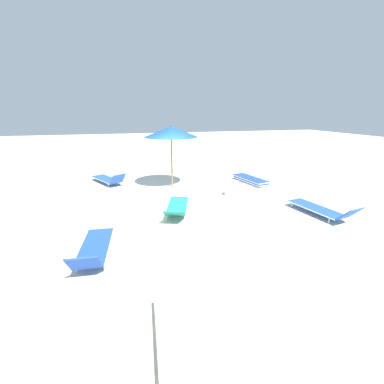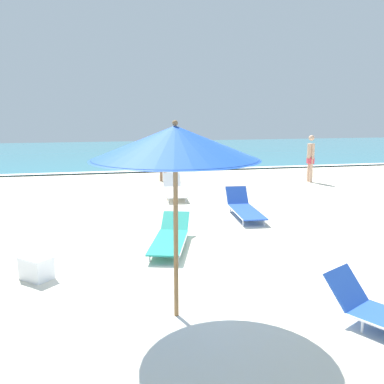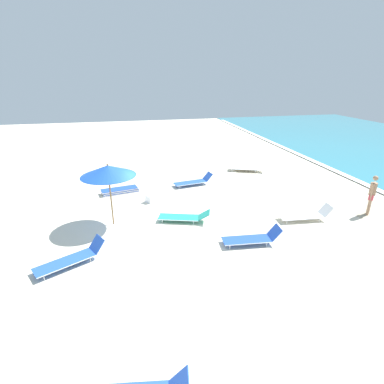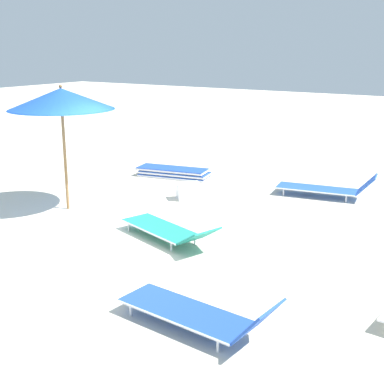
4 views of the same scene
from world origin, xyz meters
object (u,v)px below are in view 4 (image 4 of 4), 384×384
(sun_lounger_near_water_left, at_px, (199,313))
(beach_umbrella, at_px, (61,99))
(cooler_box, at_px, (188,191))
(lounger_stack, at_px, (174,172))
(sun_lounger_under_umbrella, at_px, (327,188))
(sun_lounger_near_water_right, at_px, (169,230))

(sun_lounger_near_water_left, bearing_deg, beach_umbrella, -113.65)
(sun_lounger_near_water_left, height_order, cooler_box, sun_lounger_near_water_left)
(lounger_stack, height_order, sun_lounger_under_umbrella, sun_lounger_under_umbrella)
(cooler_box, bearing_deg, sun_lounger_near_water_left, 78.84)
(lounger_stack, distance_m, cooler_box, 2.08)
(lounger_stack, relative_size, sun_lounger_under_umbrella, 0.90)
(beach_umbrella, xyz_separation_m, sun_lounger_near_water_left, (2.67, 4.91, -2.04))
(beach_umbrella, bearing_deg, sun_lounger_under_umbrella, 131.72)
(sun_lounger_under_umbrella, xyz_separation_m, cooler_box, (1.80, -2.52, -0.03))
(sun_lounger_near_water_right, distance_m, cooler_box, 2.63)
(lounger_stack, bearing_deg, beach_umbrella, -16.00)
(beach_umbrella, relative_size, lounger_stack, 1.28)
(beach_umbrella, distance_m, lounger_stack, 4.08)
(beach_umbrella, distance_m, sun_lounger_near_water_right, 3.54)
(sun_lounger_near_water_left, relative_size, sun_lounger_near_water_right, 0.96)
(sun_lounger_near_water_right, bearing_deg, beach_umbrella, -80.66)
(lounger_stack, bearing_deg, sun_lounger_near_water_left, 25.62)
(sun_lounger_under_umbrella, bearing_deg, cooler_box, -64.38)
(cooler_box, bearing_deg, beach_umbrella, 3.14)
(sun_lounger_under_umbrella, relative_size, cooler_box, 3.66)
(lounger_stack, height_order, cooler_box, cooler_box)
(sun_lounger_under_umbrella, bearing_deg, sun_lounger_near_water_left, -3.94)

